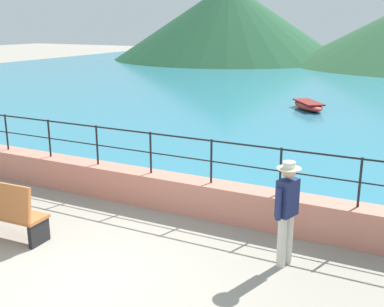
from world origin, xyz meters
The scene contains 8 objects.
ground_plane centered at (0.00, 0.00, 0.00)m, with size 120.00×120.00×0.00m, color gray.
promenade_wall centered at (0.00, 3.20, 0.35)m, with size 20.00×0.56×0.70m, color tan.
railing centered at (0.00, 3.20, 1.31)m, with size 18.44×0.04×0.90m.
lake_water centered at (0.00, 25.84, 0.03)m, with size 64.00×44.32×0.06m, color teal.
hill_main centered at (-15.30, 41.83, 3.82)m, with size 23.66×23.66×7.63m, color #1E4C2D.
bench_main centered at (-2.24, 0.49, 0.56)m, with size 1.72×0.62×1.13m.
person_walking centered at (2.64, 1.88, 0.98)m, with size 0.38×0.55×1.75m.
boat_2 centered at (-0.42, 15.85, 0.26)m, with size 2.09×2.39×0.36m.
Camera 1 is at (4.51, -5.07, 3.84)m, focal length 44.69 mm.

